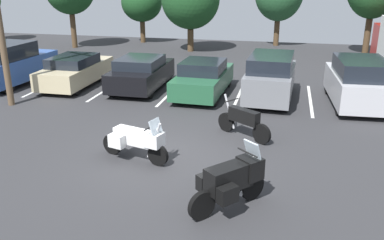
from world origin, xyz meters
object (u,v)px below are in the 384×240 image
(car_champagne, at_px, (76,71))
(car_green, at_px, (203,78))
(motorcycle_third, at_px, (232,180))
(car_blue, at_px, (11,64))
(car_black, at_px, (141,73))
(car_silver, at_px, (358,82))
(motorcycle_touring, at_px, (136,140))
(car_grey, at_px, (271,77))
(motorcycle_second, at_px, (243,121))

(car_champagne, xyz_separation_m, car_green, (6.11, -0.23, 0.02))
(motorcycle_third, distance_m, car_blue, 14.45)
(car_green, bearing_deg, motorcycle_third, -74.71)
(motorcycle_third, relative_size, car_champagne, 0.36)
(motorcycle_third, xyz_separation_m, car_black, (-5.34, 9.17, 0.04))
(motorcycle_third, bearing_deg, car_silver, 66.45)
(motorcycle_touring, bearing_deg, car_black, 108.42)
(motorcycle_touring, distance_m, car_black, 7.65)
(car_champagne, height_order, car_grey, car_grey)
(car_black, distance_m, car_green, 2.92)
(motorcycle_touring, relative_size, car_blue, 0.46)
(motorcycle_third, xyz_separation_m, car_blue, (-11.57, 8.65, 0.26))
(car_grey, bearing_deg, car_green, 177.51)
(motorcycle_third, height_order, car_green, car_green)
(car_black, distance_m, car_grey, 5.76)
(car_blue, bearing_deg, motorcycle_third, -36.79)
(motorcycle_third, relative_size, car_blue, 0.35)
(car_blue, xyz_separation_m, car_grey, (11.98, 0.10, -0.00))
(motorcycle_second, relative_size, motorcycle_third, 1.09)
(motorcycle_touring, height_order, car_champagne, car_champagne)
(motorcycle_third, distance_m, car_champagne, 12.48)
(car_champagne, bearing_deg, motorcycle_second, -29.97)
(car_green, bearing_deg, motorcycle_touring, -94.01)
(motorcycle_second, height_order, car_green, car_green)
(car_champagne, relative_size, car_green, 1.01)
(car_champagne, distance_m, car_silver, 12.33)
(motorcycle_touring, xyz_separation_m, car_grey, (3.32, 6.85, 0.33))
(car_grey, relative_size, car_silver, 0.96)
(motorcycle_touring, xyz_separation_m, car_silver, (6.71, 6.79, 0.33))
(car_blue, distance_m, car_black, 6.26)
(car_grey, bearing_deg, car_silver, -1.11)
(car_green, xyz_separation_m, car_grey, (2.83, -0.12, 0.23))
(car_blue, xyz_separation_m, car_champagne, (3.04, 0.45, -0.26))
(motorcycle_second, relative_size, car_silver, 0.41)
(car_green, xyz_separation_m, car_silver, (6.22, -0.19, 0.22))
(motorcycle_touring, xyz_separation_m, car_champagne, (-5.62, 7.20, 0.08))
(car_blue, relative_size, car_green, 1.04)
(motorcycle_third, xyz_separation_m, car_champagne, (-8.53, 9.11, 0.00))
(car_black, relative_size, car_green, 0.94)
(motorcycle_third, xyz_separation_m, car_green, (-2.43, 8.88, 0.02))
(car_blue, relative_size, car_grey, 1.09)
(car_silver, bearing_deg, motorcycle_second, -132.36)
(motorcycle_touring, height_order, motorcycle_second, motorcycle_touring)
(car_blue, distance_m, car_grey, 11.98)
(car_silver, bearing_deg, motorcycle_third, -113.55)
(motorcycle_touring, distance_m, car_grey, 7.62)
(car_black, xyz_separation_m, car_grey, (5.74, -0.41, 0.21))
(motorcycle_second, distance_m, car_blue, 12.17)
(car_blue, distance_m, car_green, 9.15)
(motorcycle_third, relative_size, car_grey, 0.39)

